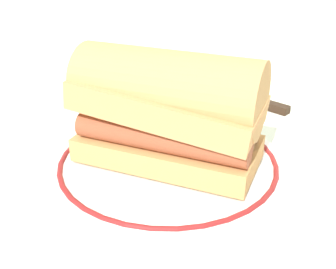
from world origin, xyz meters
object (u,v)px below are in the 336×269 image
object	(u,v)px
plate	(168,164)
sausage_sandwich	(168,108)
butter_knife	(255,102)
salt_shaker	(164,71)

from	to	relation	value
plate	sausage_sandwich	world-z (taller)	sausage_sandwich
plate	butter_knife	xyz separation A→B (m)	(0.02, 0.23, -0.00)
plate	butter_knife	size ratio (longest dim) A/B	1.91
salt_shaker	butter_knife	xyz separation A→B (m)	(0.15, 0.02, -0.03)
salt_shaker	butter_knife	size ratio (longest dim) A/B	0.54
salt_shaker	plate	bearing A→B (deg)	-58.90
plate	salt_shaker	world-z (taller)	salt_shaker
plate	butter_knife	distance (m)	0.24
plate	sausage_sandwich	size ratio (longest dim) A/B	1.28
sausage_sandwich	butter_knife	bearing A→B (deg)	77.40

